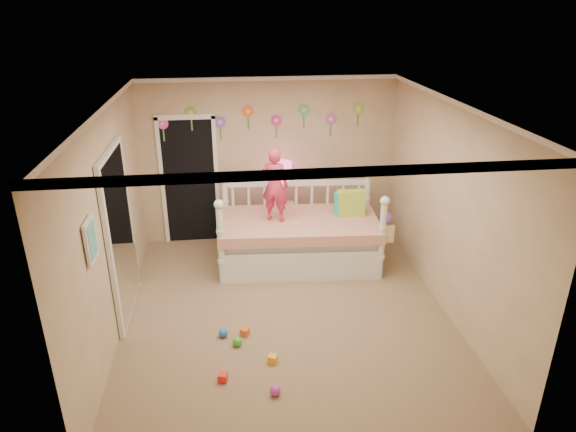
{
  "coord_description": "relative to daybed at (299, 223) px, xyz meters",
  "views": [
    {
      "loc": [
        -0.65,
        -5.43,
        3.65
      ],
      "look_at": [
        0.1,
        0.6,
        1.05
      ],
      "focal_mm": 31.73,
      "sensor_mm": 36.0,
      "label": 1
    }
  ],
  "objects": [
    {
      "name": "pillow_lime",
      "position": [
        0.77,
        0.04,
        0.26
      ],
      "size": [
        0.41,
        0.17,
        0.39
      ],
      "primitive_type": "cube",
      "rotation": [
        0.0,
        0.0,
        -0.05
      ],
      "color": "#ABD03F",
      "rests_on": "daybed"
    },
    {
      "name": "nightstand",
      "position": [
        -0.17,
        0.72,
        -0.31
      ],
      "size": [
        0.41,
        0.32,
        0.65
      ],
      "primitive_type": "cube",
      "rotation": [
        0.0,
        0.0,
        -0.05
      ],
      "color": "white",
      "rests_on": "floor"
    },
    {
      "name": "crown_molding",
      "position": [
        -0.35,
        -1.28,
        1.94
      ],
      "size": [
        4.0,
        4.5,
        0.06
      ],
      "primitive_type": null,
      "color": "white",
      "rests_on": "ceiling"
    },
    {
      "name": "pillow_turquoise",
      "position": [
        0.72,
        0.08,
        0.25
      ],
      "size": [
        0.38,
        0.22,
        0.36
      ],
      "primitive_type": "cube",
      "rotation": [
        0.0,
        0.0,
        0.28
      ],
      "color": "#29CEB2",
      "rests_on": "daybed"
    },
    {
      "name": "toy_scatter",
      "position": [
        -0.8,
        -2.13,
        -0.58
      ],
      "size": [
        0.83,
        1.32,
        0.11
      ],
      "primitive_type": null,
      "rotation": [
        0.0,
        0.0,
        -0.03
      ],
      "color": "#996666",
      "rests_on": "floor"
    },
    {
      "name": "flower_decals",
      "position": [
        -0.44,
        0.96,
        1.31
      ],
      "size": [
        3.4,
        0.02,
        0.5
      ],
      "primitive_type": null,
      "color": "#B2668C",
      "rests_on": "back_wall"
    },
    {
      "name": "hanging_bag",
      "position": [
        1.11,
        -0.61,
        0.14
      ],
      "size": [
        0.2,
        0.16,
        0.36
      ],
      "primitive_type": null,
      "color": "beige",
      "rests_on": "daybed"
    },
    {
      "name": "right_wall",
      "position": [
        1.65,
        -1.28,
        0.67
      ],
      "size": [
        0.01,
        4.5,
        2.6
      ],
      "primitive_type": "cube",
      "color": "tan",
      "rests_on": "floor"
    },
    {
      "name": "wall_picture",
      "position": [
        -2.32,
        -2.18,
        0.92
      ],
      "size": [
        0.05,
        0.34,
        0.42
      ],
      "primitive_type": "cube",
      "color": "white",
      "rests_on": "left_wall"
    },
    {
      "name": "closet_doorway",
      "position": [
        -1.6,
        0.96,
        0.4
      ],
      "size": [
        0.9,
        0.04,
        2.07
      ],
      "primitive_type": "cube",
      "color": "black",
      "rests_on": "back_wall"
    },
    {
      "name": "child",
      "position": [
        -0.35,
        0.01,
        0.61
      ],
      "size": [
        0.46,
        0.39,
        1.07
      ],
      "primitive_type": "imported",
      "rotation": [
        0.0,
        0.0,
        2.72
      ],
      "color": "#DD3256",
      "rests_on": "daybed"
    },
    {
      "name": "daybed",
      "position": [
        0.0,
        0.0,
        0.0
      ],
      "size": [
        2.41,
        1.41,
        1.26
      ],
      "primitive_type": null,
      "rotation": [
        0.0,
        0.0,
        -0.07
      ],
      "color": "white",
      "rests_on": "floor"
    },
    {
      "name": "mirror_closet",
      "position": [
        -2.31,
        -0.98,
        0.42
      ],
      "size": [
        0.07,
        1.3,
        2.1
      ],
      "primitive_type": "cube",
      "color": "white",
      "rests_on": "left_wall"
    },
    {
      "name": "ceiling",
      "position": [
        -0.35,
        -1.28,
        1.97
      ],
      "size": [
        4.0,
        4.5,
        0.01
      ],
      "primitive_type": "cube",
      "color": "white",
      "rests_on": "floor"
    },
    {
      "name": "left_wall",
      "position": [
        -2.35,
        -1.28,
        0.67
      ],
      "size": [
        0.01,
        4.5,
        2.6
      ],
      "primitive_type": "cube",
      "color": "tan",
      "rests_on": "floor"
    },
    {
      "name": "floor",
      "position": [
        -0.35,
        -1.28,
        -0.63
      ],
      "size": [
        4.0,
        4.5,
        0.01
      ],
      "primitive_type": "cube",
      "color": "#7F684C",
      "rests_on": "ground"
    },
    {
      "name": "back_wall",
      "position": [
        -0.35,
        0.97,
        0.67
      ],
      "size": [
        4.0,
        0.01,
        2.6
      ],
      "primitive_type": "cube",
      "color": "tan",
      "rests_on": "floor"
    },
    {
      "name": "table_lamp",
      "position": [
        -0.17,
        0.72,
        0.48
      ],
      "size": [
        0.31,
        0.31,
        0.69
      ],
      "color": "#F0209C",
      "rests_on": "nightstand"
    }
  ]
}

